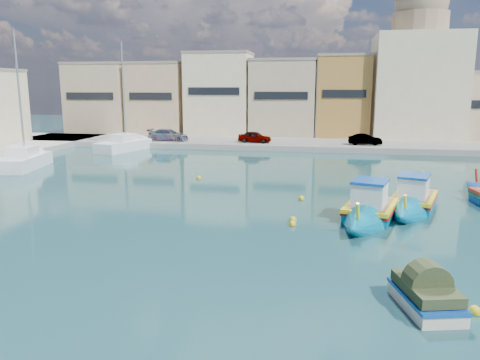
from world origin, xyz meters
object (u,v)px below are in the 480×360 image
(luzzu_blue_cabin, at_px, (370,211))
(luzzu_turquoise_cabin, at_px, (414,201))
(church_block, at_px, (417,71))
(yacht_north, at_px, (135,144))
(tender_near, at_px, (426,296))
(yacht_midnorth, at_px, (33,159))

(luzzu_blue_cabin, bearing_deg, luzzu_turquoise_cabin, 45.25)
(church_block, xyz_separation_m, yacht_north, (-30.63, -12.44, -7.94))
(yacht_north, bearing_deg, luzzu_blue_cabin, -46.02)
(tender_near, bearing_deg, yacht_midnorth, 141.81)
(yacht_midnorth, bearing_deg, church_block, 34.07)
(luzzu_blue_cabin, xyz_separation_m, tender_near, (0.77, -9.98, 0.01))
(church_block, xyz_separation_m, luzzu_turquoise_cabin, (-5.50, -33.19, -8.04))
(luzzu_blue_cabin, relative_size, yacht_midnorth, 0.78)
(luzzu_turquoise_cabin, xyz_separation_m, yacht_north, (-25.12, 20.75, 0.10))
(church_block, height_order, yacht_midnorth, church_block)
(yacht_north, distance_m, yacht_midnorth, 12.28)
(luzzu_blue_cabin, bearing_deg, yacht_north, 133.98)
(luzzu_blue_cabin, height_order, yacht_midnorth, yacht_midnorth)
(luzzu_blue_cabin, xyz_separation_m, yacht_midnorth, (-27.14, 11.97, 0.08))
(church_block, height_order, luzzu_blue_cabin, church_block)
(luzzu_turquoise_cabin, distance_m, luzzu_blue_cabin, 3.67)
(tender_near, bearing_deg, luzzu_blue_cabin, 94.39)
(luzzu_turquoise_cabin, xyz_separation_m, yacht_midnorth, (-29.72, 9.37, 0.11))
(yacht_midnorth, bearing_deg, tender_near, -38.19)
(luzzu_turquoise_cabin, xyz_separation_m, luzzu_blue_cabin, (-2.58, -2.61, 0.03))
(tender_near, height_order, yacht_midnorth, yacht_midnorth)
(yacht_midnorth, bearing_deg, yacht_north, 68.00)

